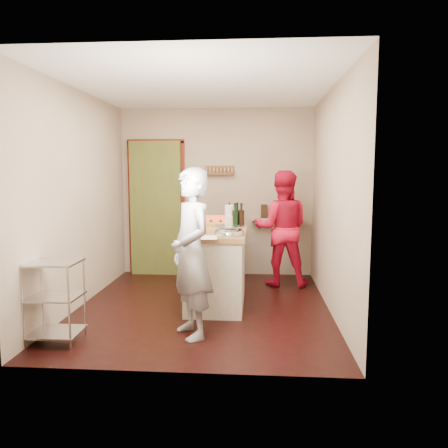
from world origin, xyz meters
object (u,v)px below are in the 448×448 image
(stove, at_px, (218,249))
(person_red, at_px, (282,228))
(island, at_px, (217,266))
(wire_shelving, at_px, (54,298))
(person_stripe, at_px, (191,253))

(stove, bearing_deg, person_red, -17.49)
(island, xyz_separation_m, person_red, (0.84, 1.02, 0.34))
(wire_shelving, bearing_deg, stove, 63.15)
(person_stripe, bearing_deg, island, 140.44)
(wire_shelving, distance_m, island, 1.94)
(stove, distance_m, wire_shelving, 2.94)
(person_red, bearing_deg, person_stripe, 66.60)
(stove, xyz_separation_m, island, (0.11, -1.32, 0.04))
(person_red, bearing_deg, stove, -15.10)
(person_stripe, xyz_separation_m, person_red, (1.00, 2.06, -0.01))
(island, xyz_separation_m, person_stripe, (-0.16, -1.04, 0.35))
(stove, bearing_deg, person_stripe, -91.25)
(stove, distance_m, island, 1.33)
(stove, height_order, island, island)
(person_stripe, distance_m, person_red, 2.29)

